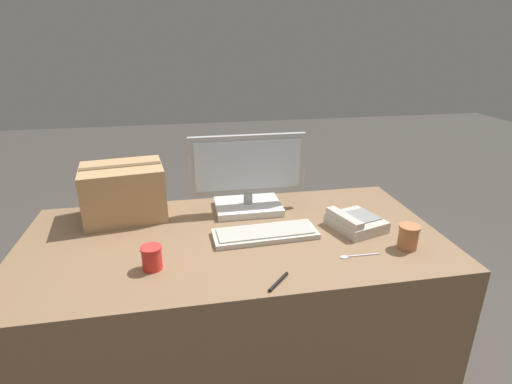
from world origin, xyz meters
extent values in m
plane|color=#47423D|center=(0.00, 0.00, 0.00)|extent=(12.00, 12.00, 0.00)
cube|color=#8C6B4C|center=(0.00, 0.00, 0.37)|extent=(1.80, 0.90, 0.75)
cube|color=white|center=(0.11, 0.27, 0.76)|extent=(0.32, 0.24, 0.03)
cylinder|color=#B2B2B2|center=(0.11, 0.27, 0.81)|extent=(0.04, 0.04, 0.06)
cube|color=#B2B2B2|center=(0.11, 0.27, 0.98)|extent=(0.56, 0.03, 0.29)
cube|color=silver|center=(0.11, 0.25, 0.98)|extent=(0.51, 0.01, 0.24)
cube|color=beige|center=(0.14, -0.03, 0.76)|extent=(0.46, 0.18, 0.02)
cube|color=#B7B2A8|center=(0.14, -0.03, 0.77)|extent=(0.42, 0.15, 0.01)
cube|color=beige|center=(0.56, -0.02, 0.77)|extent=(0.25, 0.27, 0.05)
cube|color=beige|center=(0.49, -0.04, 0.81)|extent=(0.10, 0.21, 0.03)
cube|color=gray|center=(0.59, -0.01, 0.80)|extent=(0.14, 0.16, 0.01)
cylinder|color=red|center=(-0.33, -0.20, 0.79)|extent=(0.07, 0.07, 0.08)
cylinder|color=red|center=(-0.33, -0.20, 0.84)|extent=(0.08, 0.08, 0.01)
cylinder|color=#BC7547|center=(0.69, -0.23, 0.79)|extent=(0.08, 0.08, 0.09)
cylinder|color=#BC7547|center=(0.69, -0.23, 0.84)|extent=(0.09, 0.09, 0.01)
cube|color=silver|center=(0.49, -0.26, 0.75)|extent=(0.14, 0.01, 0.00)
ellipsoid|color=silver|center=(0.41, -0.25, 0.75)|extent=(0.04, 0.03, 0.00)
cube|color=tan|center=(-0.47, 0.29, 0.87)|extent=(0.40, 0.32, 0.25)
cube|color=brown|center=(-0.47, 0.29, 1.00)|extent=(0.36, 0.09, 0.00)
cylinder|color=black|center=(0.11, -0.38, 0.75)|extent=(0.09, 0.10, 0.01)
camera|label=1|loc=(-0.18, -1.53, 1.56)|focal=28.00mm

